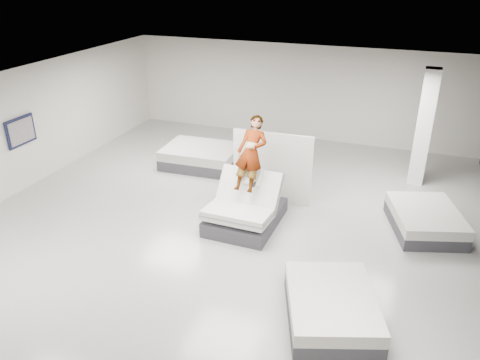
% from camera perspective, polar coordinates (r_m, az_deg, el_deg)
% --- Properties ---
extents(room, '(14.00, 14.04, 3.20)m').
position_cam_1_polar(room, '(9.99, -2.25, 1.17)').
color(room, '#A4A29B').
rests_on(room, ground).
extents(hero_bed, '(1.53, 2.00, 1.33)m').
position_cam_1_polar(hero_bed, '(10.94, 0.62, -3.67)').
color(hero_bed, '#323236').
rests_on(hero_bed, floor).
extents(person, '(0.69, 1.78, 1.23)m').
position_cam_1_polar(person, '(10.83, 1.31, 1.45)').
color(person, slate).
rests_on(person, hero_bed).
extents(remote, '(0.05, 0.14, 0.08)m').
position_cam_1_polar(remote, '(10.55, 1.75, -0.55)').
color(remote, black).
rests_on(remote, person).
extents(divider_panel, '(2.04, 0.16, 1.85)m').
position_cam_1_polar(divider_panel, '(11.85, 3.92, 1.54)').
color(divider_panel, silver).
rests_on(divider_panel, floor).
extents(flat_bed_right_far, '(1.92, 2.23, 0.52)m').
position_cam_1_polar(flat_bed_right_far, '(11.59, 21.63, -4.55)').
color(flat_bed_right_far, '#323236').
rests_on(flat_bed_right_far, floor).
extents(flat_bed_right_near, '(2.01, 2.31, 0.53)m').
position_cam_1_polar(flat_bed_right_near, '(8.46, 11.03, -15.03)').
color(flat_bed_right_near, '#323236').
rests_on(flat_bed_right_near, floor).
extents(flat_bed_left_far, '(2.24, 1.73, 0.60)m').
position_cam_1_polar(flat_bed_left_far, '(14.21, -4.78, 2.88)').
color(flat_bed_left_far, '#323236').
rests_on(flat_bed_left_far, floor).
extents(column, '(0.40, 0.40, 3.20)m').
position_cam_1_polar(column, '(13.54, 21.49, 5.92)').
color(column, white).
rests_on(column, floor).
extents(wall_poster, '(0.06, 0.95, 0.75)m').
position_cam_1_polar(wall_poster, '(13.64, -25.15, 5.41)').
color(wall_poster, black).
rests_on(wall_poster, wall_left).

